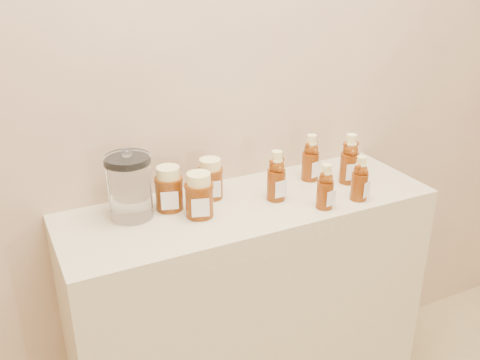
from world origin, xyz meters
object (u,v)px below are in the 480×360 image
display_table (249,318)px  bear_bottle_front_left (326,184)px  bear_bottle_back_left (276,172)px  glass_canister (129,184)px  honey_jar_left (169,188)px

display_table → bear_bottle_front_left: bear_bottle_front_left is taller
bear_bottle_back_left → bear_bottle_front_left: bearing=-50.1°
bear_bottle_front_left → display_table: bearing=133.0°
glass_canister → display_table: bearing=-11.8°
bear_bottle_back_left → glass_canister: 0.45m
display_table → honey_jar_left: honey_jar_left is taller
honey_jar_left → bear_bottle_front_left: bearing=-8.0°
display_table → glass_canister: bearing=168.2°
glass_canister → bear_bottle_back_left: bearing=-11.3°
bear_bottle_back_left → honey_jar_left: bearing=163.5°
glass_canister → bear_bottle_front_left: bearing=-20.6°
display_table → glass_canister: size_ratio=5.69×
display_table → honey_jar_left: (-0.24, 0.07, 0.52)m
bear_bottle_front_left → honey_jar_left: bear_bottle_front_left is taller
bear_bottle_back_left → display_table: bearing=169.4°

